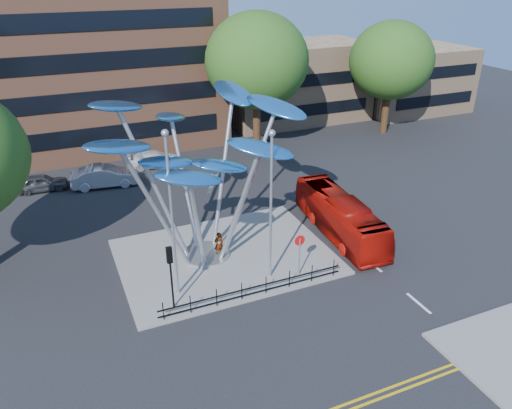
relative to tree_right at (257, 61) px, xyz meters
name	(u,v)px	position (x,y,z in m)	size (l,w,h in m)	color
ground	(286,313)	(-8.00, -22.00, -8.04)	(120.00, 120.00, 0.00)	black
traffic_island	(225,256)	(-9.00, -16.00, -7.96)	(12.00, 9.00, 0.15)	slate
double_yellow_near	(354,401)	(-8.00, -28.00, -8.03)	(40.00, 0.12, 0.01)	gold
double_yellow_far	(359,407)	(-8.00, -28.30, -8.03)	(40.00, 0.12, 0.01)	gold
low_building_near	(295,82)	(8.00, 8.00, -4.04)	(15.00, 8.00, 8.00)	tan
low_building_far	(412,79)	(22.00, 6.00, -4.54)	(12.00, 8.00, 7.00)	tan
tree_right	(257,61)	(0.00, 0.00, 0.00)	(8.80, 8.80, 12.11)	black
tree_far	(391,60)	(14.00, 0.00, -0.93)	(8.00, 8.00, 10.81)	black
leaf_sculpture	(198,145)	(-10.07, -15.32, -1.16)	(12.72, 9.54, 9.51)	#9EA0A5
street_lamp_left	(171,203)	(-12.50, -18.50, -2.68)	(0.36, 0.36, 8.80)	#9EA0A5
street_lamp_right	(271,194)	(-7.50, -19.00, -2.94)	(0.36, 0.36, 8.30)	#9EA0A5
traffic_light_island	(170,265)	(-13.00, -19.50, -5.42)	(0.28, 0.18, 3.42)	black
no_entry_sign_island	(300,248)	(-6.00, -19.48, -6.22)	(0.60, 0.10, 2.45)	#9EA0A5
pedestrian_railing_front	(254,290)	(-9.00, -20.30, -7.48)	(10.00, 0.06, 1.00)	black
red_bus	(340,216)	(-1.40, -16.22, -6.77)	(2.14, 9.13, 2.54)	#A20E07
pedestrian	(219,244)	(-9.32, -15.88, -7.12)	(0.56, 0.37, 1.53)	gray
parked_car_left	(42,183)	(-18.34, -1.61, -7.40)	(1.51, 3.76, 1.28)	#3E4146
parked_car_mid	(105,176)	(-13.84, -2.63, -7.21)	(1.75, 5.01, 1.65)	#B9BCC1
parked_car_right	(155,159)	(-9.34, -0.10, -7.38)	(1.85, 4.55, 1.32)	silver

